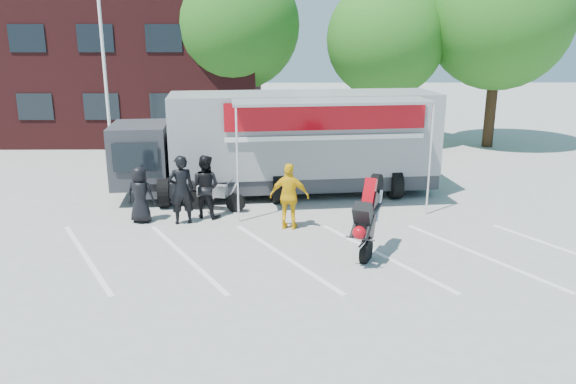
{
  "coord_description": "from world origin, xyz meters",
  "views": [
    {
      "loc": [
        0.13,
        -11.71,
        5.24
      ],
      "look_at": [
        0.32,
        2.12,
        1.3
      ],
      "focal_mm": 35.0,
      "sensor_mm": 36.0,
      "label": 1
    }
  ],
  "objects_px": {
    "tree_right": "(499,18)",
    "spectator_hivis": "(290,196)",
    "tree_left": "(235,25)",
    "tree_mid": "(386,39)",
    "transporter_truck": "(289,193)",
    "spectator_leather_b": "(181,190)",
    "spectator_leather_c": "(205,186)",
    "parked_motorcycle": "(214,210)",
    "flagpole": "(109,38)",
    "spectator_leather_a": "(140,194)",
    "stunt_bike_rider": "(373,251)"
  },
  "relations": [
    {
      "from": "flagpole",
      "to": "tree_mid",
      "type": "distance_m",
      "value": 12.31
    },
    {
      "from": "parked_motorcycle",
      "to": "spectator_leather_b",
      "type": "height_order",
      "value": "spectator_leather_b"
    },
    {
      "from": "parked_motorcycle",
      "to": "spectator_hivis",
      "type": "relative_size",
      "value": 1.08
    },
    {
      "from": "spectator_leather_b",
      "to": "spectator_leather_c",
      "type": "distance_m",
      "value": 0.82
    },
    {
      "from": "tree_mid",
      "to": "spectator_leather_a",
      "type": "height_order",
      "value": "tree_mid"
    },
    {
      "from": "flagpole",
      "to": "tree_left",
      "type": "height_order",
      "value": "tree_left"
    },
    {
      "from": "tree_mid",
      "to": "parked_motorcycle",
      "type": "xyz_separation_m",
      "value": [
        -6.9,
        -10.34,
        -4.94
      ]
    },
    {
      "from": "flagpole",
      "to": "transporter_truck",
      "type": "relative_size",
      "value": 0.76
    },
    {
      "from": "tree_right",
      "to": "spectator_leather_b",
      "type": "xyz_separation_m",
      "value": [
        -12.66,
        -11.01,
        -4.89
      ]
    },
    {
      "from": "transporter_truck",
      "to": "spectator_leather_b",
      "type": "bearing_deg",
      "value": -141.55
    },
    {
      "from": "tree_left",
      "to": "stunt_bike_rider",
      "type": "relative_size",
      "value": 3.93
    },
    {
      "from": "tree_left",
      "to": "spectator_leather_c",
      "type": "bearing_deg",
      "value": -90.3
    },
    {
      "from": "transporter_truck",
      "to": "spectator_hivis",
      "type": "relative_size",
      "value": 5.72
    },
    {
      "from": "tree_mid",
      "to": "spectator_hivis",
      "type": "height_order",
      "value": "tree_mid"
    },
    {
      "from": "tree_right",
      "to": "spectator_leather_b",
      "type": "distance_m",
      "value": 17.48
    },
    {
      "from": "flagpole",
      "to": "tree_mid",
      "type": "relative_size",
      "value": 1.04
    },
    {
      "from": "tree_mid",
      "to": "spectator_hivis",
      "type": "relative_size",
      "value": 4.16
    },
    {
      "from": "tree_mid",
      "to": "transporter_truck",
      "type": "bearing_deg",
      "value": -118.44
    },
    {
      "from": "spectator_leather_b",
      "to": "spectator_leather_c",
      "type": "xyz_separation_m",
      "value": [
        0.6,
        0.56,
        -0.06
      ]
    },
    {
      "from": "tree_right",
      "to": "spectator_hivis",
      "type": "relative_size",
      "value": 4.94
    },
    {
      "from": "tree_left",
      "to": "spectator_leather_b",
      "type": "xyz_separation_m",
      "value": [
        -0.66,
        -12.51,
        -4.58
      ]
    },
    {
      "from": "flagpole",
      "to": "spectator_leather_c",
      "type": "distance_m",
      "value": 8.36
    },
    {
      "from": "tree_mid",
      "to": "stunt_bike_rider",
      "type": "relative_size",
      "value": 3.49
    },
    {
      "from": "tree_left",
      "to": "tree_mid",
      "type": "bearing_deg",
      "value": -8.13
    },
    {
      "from": "tree_mid",
      "to": "transporter_truck",
      "type": "height_order",
      "value": "tree_mid"
    },
    {
      "from": "spectator_leather_a",
      "to": "spectator_hivis",
      "type": "xyz_separation_m",
      "value": [
        4.23,
        -0.62,
        0.11
      ]
    },
    {
      "from": "tree_right",
      "to": "transporter_truck",
      "type": "height_order",
      "value": "tree_right"
    },
    {
      "from": "transporter_truck",
      "to": "tree_mid",
      "type": "bearing_deg",
      "value": 55.3
    },
    {
      "from": "stunt_bike_rider",
      "to": "spectator_leather_b",
      "type": "height_order",
      "value": "spectator_leather_b"
    },
    {
      "from": "spectator_leather_c",
      "to": "spectator_hivis",
      "type": "xyz_separation_m",
      "value": [
        2.44,
        -1.05,
        -0.01
      ]
    },
    {
      "from": "tree_left",
      "to": "spectator_leather_b",
      "type": "relative_size",
      "value": 4.37
    },
    {
      "from": "transporter_truck",
      "to": "spectator_leather_c",
      "type": "xyz_separation_m",
      "value": [
        -2.47,
        -2.48,
        0.93
      ]
    },
    {
      "from": "parked_motorcycle",
      "to": "stunt_bike_rider",
      "type": "distance_m",
      "value": 5.49
    },
    {
      "from": "tree_left",
      "to": "stunt_bike_rider",
      "type": "bearing_deg",
      "value": -73.3
    },
    {
      "from": "tree_right",
      "to": "spectator_leather_c",
      "type": "xyz_separation_m",
      "value": [
        -12.06,
        -10.45,
        -4.95
      ]
    },
    {
      "from": "tree_left",
      "to": "tree_mid",
      "type": "distance_m",
      "value": 7.1
    },
    {
      "from": "tree_left",
      "to": "tree_mid",
      "type": "height_order",
      "value": "tree_left"
    },
    {
      "from": "tree_left",
      "to": "transporter_truck",
      "type": "distance_m",
      "value": 11.25
    },
    {
      "from": "stunt_bike_rider",
      "to": "transporter_truck",
      "type": "bearing_deg",
      "value": 135.08
    },
    {
      "from": "stunt_bike_rider",
      "to": "spectator_leather_a",
      "type": "xyz_separation_m",
      "value": [
        -6.27,
        2.35,
        0.82
      ]
    },
    {
      "from": "tree_right",
      "to": "spectator_leather_b",
      "type": "height_order",
      "value": "tree_right"
    },
    {
      "from": "parked_motorcycle",
      "to": "tree_left",
      "type": "bearing_deg",
      "value": 13.91
    },
    {
      "from": "spectator_hivis",
      "to": "tree_left",
      "type": "bearing_deg",
      "value": -69.65
    },
    {
      "from": "tree_right",
      "to": "parked_motorcycle",
      "type": "distance_m",
      "value": 16.52
    },
    {
      "from": "parked_motorcycle",
      "to": "stunt_bike_rider",
      "type": "relative_size",
      "value": 0.91
    },
    {
      "from": "tree_right",
      "to": "spectator_leather_c",
      "type": "distance_m",
      "value": 16.71
    },
    {
      "from": "flagpole",
      "to": "spectator_leather_a",
      "type": "distance_m",
      "value": 8.02
    },
    {
      "from": "flagpole",
      "to": "spectator_hivis",
      "type": "relative_size",
      "value": 4.33
    },
    {
      "from": "flagpole",
      "to": "transporter_truck",
      "type": "xyz_separation_m",
      "value": [
        6.65,
        -3.48,
        -5.05
      ]
    },
    {
      "from": "parked_motorcycle",
      "to": "spectator_leather_a",
      "type": "bearing_deg",
      "value": 131.35
    }
  ]
}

